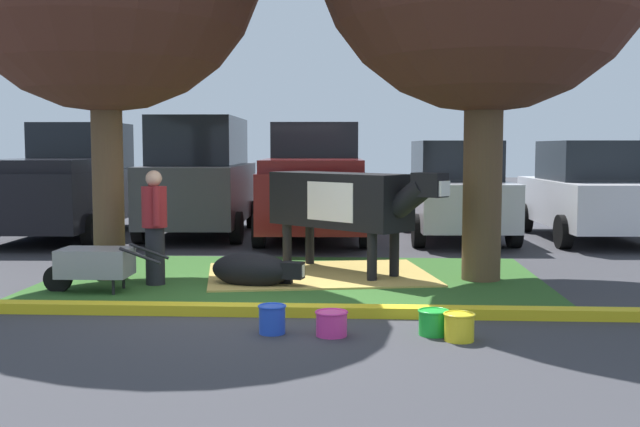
# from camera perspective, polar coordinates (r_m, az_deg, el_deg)

# --- Properties ---
(ground_plane) EXTENTS (80.00, 80.00, 0.00)m
(ground_plane) POSITION_cam_1_polar(r_m,az_deg,el_deg) (9.29, -4.94, -6.79)
(ground_plane) COLOR #38383D
(grass_island) EXTENTS (6.98, 4.34, 0.02)m
(grass_island) POSITION_cam_1_polar(r_m,az_deg,el_deg) (10.98, -1.91, -4.91)
(grass_island) COLOR #2D5B23
(grass_island) RESTS_ON ground
(curb_yellow) EXTENTS (8.18, 0.24, 0.12)m
(curb_yellow) POSITION_cam_1_polar(r_m,az_deg,el_deg) (8.70, -3.33, -7.19)
(curb_yellow) COLOR yellow
(curb_yellow) RESTS_ON ground
(hay_bedding) EXTENTS (3.58, 2.93, 0.04)m
(hay_bedding) POSITION_cam_1_polar(r_m,az_deg,el_deg) (11.28, -0.09, -4.56)
(hay_bedding) COLOR tan
(hay_bedding) RESTS_ON ground
(cow_holstein) EXTENTS (2.60, 2.35, 1.55)m
(cow_holstein) POSITION_cam_1_polar(r_m,az_deg,el_deg) (11.27, 1.81, 0.91)
(cow_holstein) COLOR black
(cow_holstein) RESTS_ON ground
(calf_lying) EXTENTS (1.33, 0.71, 0.48)m
(calf_lying) POSITION_cam_1_polar(r_m,az_deg,el_deg) (10.39, -5.00, -4.21)
(calf_lying) COLOR black
(calf_lying) RESTS_ON ground
(person_handler) EXTENTS (0.34, 0.49, 1.58)m
(person_handler) POSITION_cam_1_polar(r_m,az_deg,el_deg) (10.64, -12.20, -0.79)
(person_handler) COLOR black
(person_handler) RESTS_ON ground
(wheelbarrow) EXTENTS (1.60, 0.61, 0.63)m
(wheelbarrow) POSITION_cam_1_polar(r_m,az_deg,el_deg) (10.39, -16.49, -3.57)
(wheelbarrow) COLOR gray
(wheelbarrow) RESTS_ON ground
(bucket_blue) EXTENTS (0.29, 0.29, 0.29)m
(bucket_blue) POSITION_cam_1_polar(r_m,az_deg,el_deg) (7.87, -3.58, -7.80)
(bucket_blue) COLOR blue
(bucket_blue) RESTS_ON ground
(bucket_pink) EXTENTS (0.34, 0.34, 0.25)m
(bucket_pink) POSITION_cam_1_polar(r_m,az_deg,el_deg) (7.76, 0.86, -8.13)
(bucket_pink) COLOR #EA3893
(bucket_pink) RESTS_ON ground
(bucket_green) EXTENTS (0.32, 0.32, 0.26)m
(bucket_green) POSITION_cam_1_polar(r_m,az_deg,el_deg) (7.88, 8.45, -7.97)
(bucket_green) COLOR green
(bucket_green) RESTS_ON ground
(bucket_yellow) EXTENTS (0.32, 0.32, 0.28)m
(bucket_yellow) POSITION_cam_1_polar(r_m,az_deg,el_deg) (7.69, 10.31, -8.24)
(bucket_yellow) COLOR yellow
(bucket_yellow) RESTS_ON ground
(pickup_truck_black) EXTENTS (2.40, 5.48, 2.42)m
(pickup_truck_black) POSITION_cam_1_polar(r_m,az_deg,el_deg) (17.10, -18.09, 2.10)
(pickup_truck_black) COLOR black
(pickup_truck_black) RESTS_ON ground
(suv_dark_grey) EXTENTS (2.27, 4.68, 2.52)m
(suv_dark_grey) POSITION_cam_1_polar(r_m,az_deg,el_deg) (16.60, -8.88, 2.75)
(suv_dark_grey) COLOR #3D3D42
(suv_dark_grey) RESTS_ON ground
(pickup_truck_maroon) EXTENTS (2.40, 5.48, 2.42)m
(pickup_truck_maroon) POSITION_cam_1_polar(r_m,az_deg,el_deg) (16.15, -0.43, 2.19)
(pickup_truck_maroon) COLOR maroon
(pickup_truck_maroon) RESTS_ON ground
(sedan_silver) EXTENTS (2.17, 4.47, 2.02)m
(sedan_silver) POSITION_cam_1_polar(r_m,az_deg,el_deg) (16.06, 9.99, 1.64)
(sedan_silver) COLOR silver
(sedan_silver) RESTS_ON ground
(hatchback_white) EXTENTS (2.17, 4.47, 2.02)m
(hatchback_white) POSITION_cam_1_polar(r_m,az_deg,el_deg) (16.55, 19.28, 1.53)
(hatchback_white) COLOR silver
(hatchback_white) RESTS_ON ground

